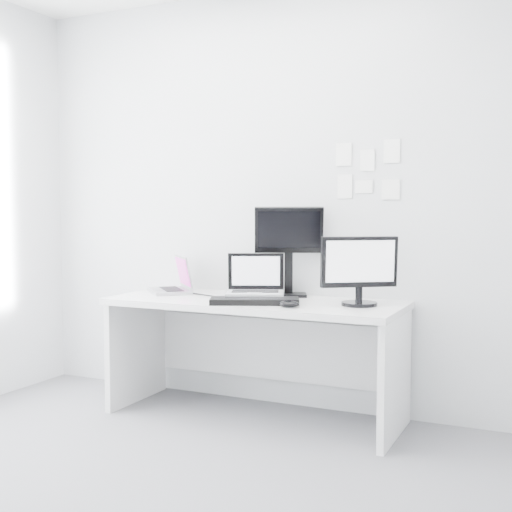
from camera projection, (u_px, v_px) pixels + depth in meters
ground at (136, 495)px, 3.02m from camera, size 3.60×3.60×0.00m
back_wall at (277, 199)px, 4.37m from camera, size 3.60×0.00×3.60m
desk at (254, 359)px, 4.12m from camera, size 1.80×0.70×0.73m
macbook at (169, 273)px, 4.45m from camera, size 0.43×0.43×0.26m
speaker at (252, 283)px, 4.33m from camera, size 0.10×0.10×0.16m
dell_laptop at (255, 276)px, 4.09m from camera, size 0.42×0.38×0.29m
rear_monitor at (289, 250)px, 4.24m from camera, size 0.45×0.32×0.58m
samsung_monitor at (360, 270)px, 3.84m from camera, size 0.49×0.43×0.41m
keyboard at (255, 301)px, 3.93m from camera, size 0.55×0.37×0.03m
mouse at (289, 304)px, 3.78m from camera, size 0.12×0.09×0.04m
wall_note_0 at (344, 154)px, 4.16m from camera, size 0.10×0.00×0.14m
wall_note_1 at (367, 160)px, 4.10m from camera, size 0.09×0.00×0.13m
wall_note_2 at (392, 151)px, 4.03m from camera, size 0.10×0.00×0.14m
wall_note_3 at (364, 187)px, 4.12m from camera, size 0.11×0.00×0.08m
wall_note_4 at (345, 186)px, 4.17m from camera, size 0.09×0.00×0.15m
wall_note_5 at (391, 189)px, 4.05m from camera, size 0.11×0.00×0.12m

